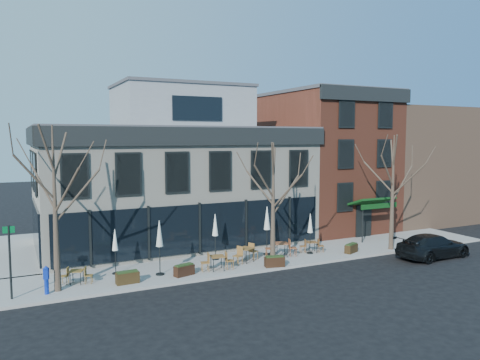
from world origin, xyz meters
name	(u,v)px	position (x,y,z in m)	size (l,w,h in m)	color
ground	(199,258)	(0.00, 0.00, 0.00)	(120.00, 120.00, 0.00)	black
sidewalk_front	(262,259)	(3.25, -2.15, 0.07)	(33.50, 4.70, 0.15)	gray
corner_building	(174,176)	(0.07, 5.07, 4.72)	(18.39, 10.39, 11.10)	beige
red_brick_building	(324,160)	(13.00, 4.98, 5.64)	(8.20, 11.78, 11.18)	brown
bg_building	(404,164)	(23.00, 6.00, 5.00)	(12.00, 12.00, 10.00)	#8C664C
tree_corner	(55,206)	(-8.49, -3.20, 4.25)	(3.93, 3.98, 7.92)	#382B21
tree_mid	(273,203)	(3.01, -3.90, 3.79)	(3.50, 3.55, 7.04)	#382B21
tree_right	(393,191)	(12.01, -3.90, 4.02)	(3.72, 3.77, 7.48)	#382B21
sign_pole	(10,257)	(-10.50, -3.50, 2.07)	(0.50, 0.10, 3.40)	black
parked_sedan	(433,246)	(13.12, -6.32, 0.75)	(2.10, 5.16, 1.50)	black
call_box	(46,279)	(-9.02, -3.49, 0.87)	(0.28, 0.27, 1.36)	#0D2BAB
cafe_set_0	(77,275)	(-7.55, -2.47, 0.58)	(1.63, 0.96, 0.84)	brown
cafe_set_2	(217,261)	(-0.24, -3.39, 0.66)	(1.92, 0.86, 0.99)	brown
cafe_set_3	(246,253)	(1.94, -2.55, 0.68)	(1.99, 1.26, 1.04)	brown
cafe_set_4	(281,248)	(4.50, -2.33, 0.68)	(2.02, 1.11, 1.04)	brown
cafe_set_5	(312,246)	(6.79, -2.34, 0.58)	(1.63, 0.91, 0.84)	brown
umbrella_0	(115,242)	(-5.44, -1.61, 1.88)	(0.39, 0.39, 2.45)	black
umbrella_1	(159,237)	(-3.35, -2.83, 2.23)	(0.47, 0.47, 2.94)	black
umbrella_2	(215,227)	(0.56, -1.22, 2.10)	(0.44, 0.44, 2.76)	black
umbrella_3	(267,221)	(3.90, -1.61, 2.30)	(0.49, 0.49, 3.04)	black
umbrella_4	(310,225)	(6.50, -2.55, 1.95)	(0.41, 0.41, 2.55)	black
planter_0	(128,277)	(-5.25, -3.56, 0.47)	(1.16, 0.51, 0.64)	#312410
planter_1	(184,270)	(-2.23, -3.53, 0.45)	(1.17, 0.71, 0.61)	black
planter_2	(275,261)	(2.96, -4.17, 0.46)	(1.20, 0.70, 0.63)	black
planter_3	(351,248)	(9.00, -3.52, 0.44)	(1.13, 0.81, 0.59)	black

